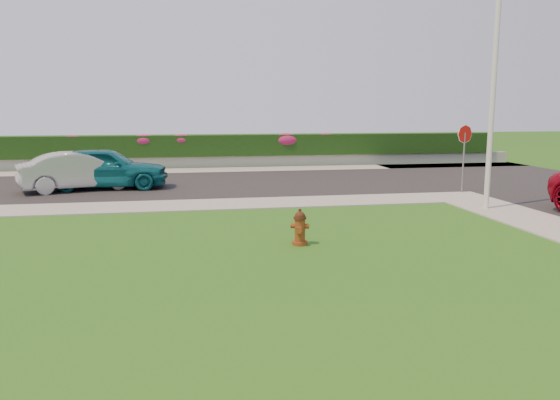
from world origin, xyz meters
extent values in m
plane|color=black|center=(0.00, 0.00, 0.00)|extent=(120.00, 120.00, 0.00)
cube|color=black|center=(-5.00, 14.00, 0.02)|extent=(26.00, 8.00, 0.04)
cube|color=gray|center=(-6.00, 9.00, 0.02)|extent=(24.00, 2.00, 0.04)
cube|color=gray|center=(7.00, 9.00, 0.02)|extent=(2.00, 2.00, 0.04)
cube|color=gray|center=(-1.00, 19.00, 0.02)|extent=(34.00, 2.00, 0.04)
cube|color=gray|center=(-1.00, 20.50, 0.30)|extent=(34.00, 0.40, 0.60)
cube|color=black|center=(-1.00, 20.60, 1.15)|extent=(32.00, 0.90, 1.10)
cylinder|color=#58280D|center=(0.12, 3.44, 0.04)|extent=(0.35, 0.35, 0.08)
cylinder|color=#58280D|center=(0.12, 3.44, 0.35)|extent=(0.24, 0.24, 0.54)
cylinder|color=black|center=(0.12, 3.44, 0.62)|extent=(0.29, 0.29, 0.05)
sphere|color=black|center=(0.12, 3.44, 0.65)|extent=(0.24, 0.24, 0.24)
cylinder|color=black|center=(0.12, 3.44, 0.79)|extent=(0.07, 0.07, 0.07)
cylinder|color=#58280D|center=(-0.02, 3.49, 0.44)|extent=(0.14, 0.14, 0.11)
cylinder|color=#58280D|center=(0.27, 3.38, 0.44)|extent=(0.14, 0.14, 0.11)
cylinder|color=#58280D|center=(0.07, 3.29, 0.37)|extent=(0.19, 0.17, 0.16)
imported|color=#0D5B68|center=(-5.35, 13.18, 0.84)|extent=(4.71, 1.97, 1.59)
imported|color=#A2A5A9|center=(-6.23, 12.93, 0.75)|extent=(4.58, 2.87, 1.42)
cylinder|color=silver|center=(6.69, 6.75, 3.11)|extent=(0.16, 0.16, 6.22)
cylinder|color=slate|center=(7.59, 9.90, 1.10)|extent=(0.06, 0.06, 2.20)
cylinder|color=#AB110B|center=(7.59, 9.90, 2.15)|extent=(0.63, 0.20, 0.64)
cylinder|color=white|center=(7.59, 9.90, 2.15)|extent=(0.66, 0.19, 0.68)
ellipsoid|color=#C12169|center=(-7.81, 20.50, 1.49)|extent=(1.04, 0.67, 0.52)
ellipsoid|color=#C12169|center=(-4.35, 20.50, 1.45)|extent=(1.26, 0.81, 0.63)
ellipsoid|color=#C12169|center=(-2.46, 20.50, 1.46)|extent=(1.19, 0.76, 0.59)
ellipsoid|color=#C12169|center=(3.08, 20.50, 1.41)|extent=(1.47, 0.95, 0.74)
ellipsoid|color=#C12169|center=(5.26, 20.50, 1.49)|extent=(1.08, 0.70, 0.54)
camera|label=1|loc=(-2.45, -8.32, 3.04)|focal=35.00mm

